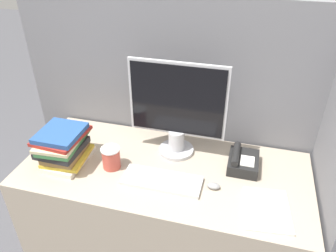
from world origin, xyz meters
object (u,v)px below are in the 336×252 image
at_px(keyboard, 162,181).
at_px(book_stack, 64,146).
at_px(coffee_cup, 111,158).
at_px(mouse, 213,186).
at_px(monitor, 177,112).
at_px(desk_telephone, 242,162).

distance_m(keyboard, book_stack, 0.55).
distance_m(coffee_cup, book_stack, 0.26).
distance_m(mouse, coffee_cup, 0.54).
height_order(mouse, book_stack, book_stack).
bearing_deg(mouse, keyboard, -174.20).
xyz_separation_m(keyboard, book_stack, (-0.54, 0.02, 0.09)).
height_order(monitor, keyboard, monitor).
xyz_separation_m(monitor, book_stack, (-0.55, -0.25, -0.15)).
relative_size(monitor, keyboard, 1.34).
bearing_deg(monitor, keyboard, -91.47).
xyz_separation_m(coffee_cup, desk_telephone, (0.66, 0.18, -0.02)).
distance_m(monitor, coffee_cup, 0.42).
bearing_deg(desk_telephone, mouse, -121.52).
xyz_separation_m(monitor, desk_telephone, (0.37, -0.05, -0.22)).
distance_m(keyboard, coffee_cup, 0.30).
bearing_deg(coffee_cup, mouse, -2.22).
height_order(coffee_cup, book_stack, book_stack).
xyz_separation_m(book_stack, desk_telephone, (0.91, 0.20, -0.07)).
bearing_deg(mouse, book_stack, -179.90).
xyz_separation_m(coffee_cup, book_stack, (-0.25, -0.02, 0.04)).
height_order(keyboard, desk_telephone, desk_telephone).
bearing_deg(book_stack, keyboard, -2.58).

